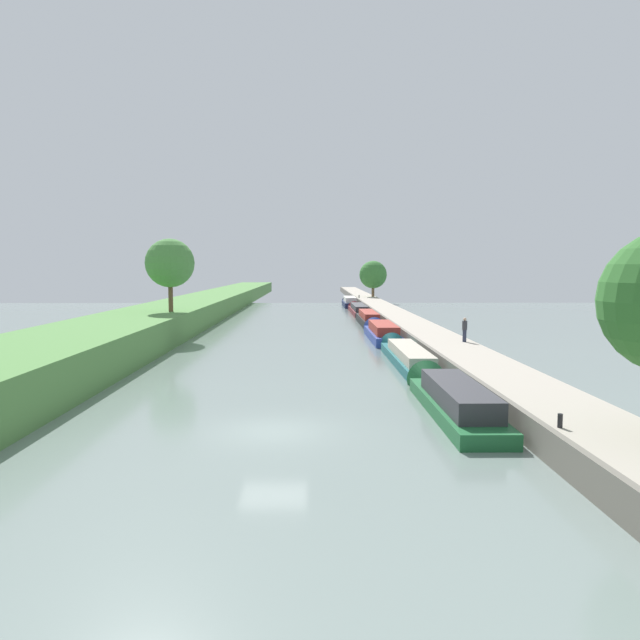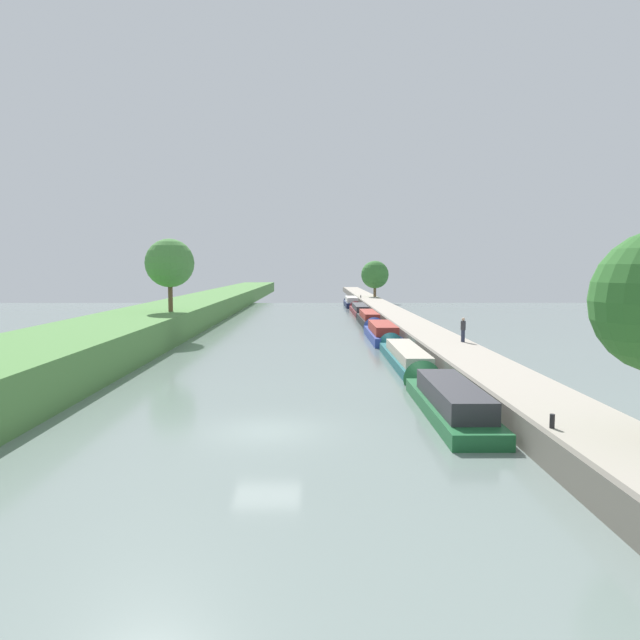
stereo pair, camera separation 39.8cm
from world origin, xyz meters
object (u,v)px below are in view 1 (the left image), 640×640
Objects in this scene: narrowboat_navy at (349,302)px; person_walking at (465,329)px; narrowboat_maroon at (358,309)px; narrowboat_black at (368,318)px; narrowboat_blue at (381,332)px; mooring_bollard_far at (359,296)px; mooring_bollard_near at (560,421)px; narrowboat_green at (450,397)px; narrowboat_teal at (406,355)px.

narrowboat_navy is 6.66× the size of person_walking.
narrowboat_navy reaches higher than narrowboat_maroon.
narrowboat_black is 7.76× the size of person_walking.
narrowboat_blue is 47.69m from mooring_bollard_far.
narrowboat_maroon is 60.44m from mooring_bollard_near.
narrowboat_blue is at bearing 93.41° from mooring_bollard_near.
narrowboat_green is at bearing -106.74° from person_walking.
mooring_bollard_near reaches higher than narrowboat_blue.
narrowboat_blue is at bearing -89.94° from narrowboat_navy.
narrowboat_green is 12.57m from narrowboat_teal.
narrowboat_navy reaches higher than mooring_bollard_far.
narrowboat_navy is at bearing 91.15° from narrowboat_maroon.
narrowboat_teal is at bearing 95.32° from mooring_bollard_near.
mooring_bollard_far is at bearing 88.30° from narrowboat_teal.
mooring_bollard_near is at bearing -86.59° from narrowboat_blue.
narrowboat_teal is 55.29m from narrowboat_navy.
narrowboat_blue is 6.97× the size of person_walking.
narrowboat_blue is (-0.01, 25.25, 0.04)m from narrowboat_green.
person_walking reaches higher than narrowboat_green.
narrowboat_blue is 25.72× the size of mooring_bollard_near.
narrowboat_green is 0.75× the size of narrowboat_maroon.
narrowboat_green is at bearing 105.85° from mooring_bollard_near.
narrowboat_blue is 1.05× the size of narrowboat_navy.
mooring_bollard_far is at bearing 85.03° from narrowboat_maroon.
narrowboat_navy is at bearing 91.50° from mooring_bollard_near.
narrowboat_black is at bearing -90.57° from narrowboat_maroon.
narrowboat_green is at bearing -90.25° from narrowboat_maroon.
narrowboat_maroon is at bearing 89.43° from narrowboat_black.
narrowboat_navy is 24.56× the size of mooring_bollard_far.
person_walking reaches higher than narrowboat_maroon.
narrowboat_maroon is (0.15, 15.13, -0.09)m from narrowboat_black.
narrowboat_teal is at bearing -91.70° from mooring_bollard_far.
person_walking is at bearing -66.93° from narrowboat_blue.
person_walking is (4.45, -10.46, 1.35)m from narrowboat_blue.
narrowboat_green is 38.59m from narrowboat_black.
mooring_bollard_far is at bearing 68.84° from narrowboat_navy.
narrowboat_maroon is at bearing -88.85° from narrowboat_navy.
narrowboat_black is at bearing 89.88° from narrowboat_green.
narrowboat_green is at bearing -89.99° from narrowboat_blue.
narrowboat_teal is at bearing 89.52° from narrowboat_green.
narrowboat_black is 29.26m from narrowboat_navy.
narrowboat_teal is at bearing -152.92° from person_walking.
narrowboat_black is 45.33m from mooring_bollard_near.
narrowboat_green is 72.93m from mooring_bollard_far.
person_walking reaches higher than narrowboat_teal.
narrowboat_maroon is at bearing 89.75° from narrowboat_green.
narrowboat_black is (0.09, 13.35, 0.01)m from narrowboat_blue.
narrowboat_navy is (-0.05, 67.86, 0.08)m from narrowboat_green.
narrowboat_green is 53.72m from narrowboat_maroon.
narrowboat_navy is 53.28m from person_walking.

